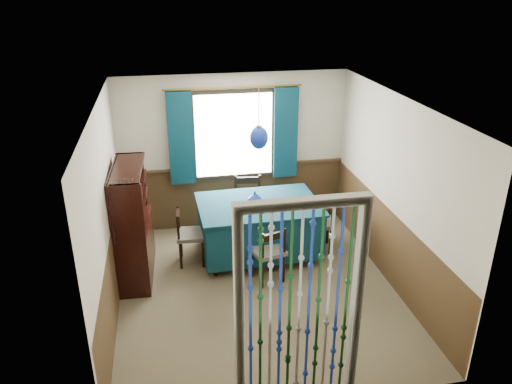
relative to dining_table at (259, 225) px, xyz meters
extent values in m
plane|color=brown|center=(-0.19, -0.91, -0.48)|extent=(4.00, 4.00, 0.00)
plane|color=silver|center=(-0.19, -0.91, 2.02)|extent=(4.00, 4.00, 0.00)
plane|color=beige|center=(-0.19, 1.09, 0.77)|extent=(3.60, 0.00, 3.60)
plane|color=beige|center=(-0.19, -2.91, 0.77)|extent=(3.60, 0.00, 3.60)
plane|color=beige|center=(-1.99, -0.91, 0.77)|extent=(0.00, 4.00, 4.00)
plane|color=beige|center=(1.61, -0.91, 0.77)|extent=(0.00, 4.00, 4.00)
plane|color=#442F19|center=(-0.19, 1.08, 0.02)|extent=(3.60, 0.00, 3.60)
plane|color=#442F19|center=(-0.19, -2.89, 0.02)|extent=(3.60, 0.00, 3.60)
plane|color=#442F19|center=(-1.98, -0.91, 0.02)|extent=(0.00, 4.00, 4.00)
plane|color=#442F19|center=(1.59, -0.91, 0.02)|extent=(0.00, 4.00, 4.00)
cube|color=black|center=(-0.19, 1.04, 1.07)|extent=(1.32, 0.12, 1.42)
cube|color=#0C3140|center=(0.00, 0.00, -0.02)|extent=(1.69, 1.17, 0.68)
cube|color=#0C3140|center=(0.00, 0.00, 0.34)|extent=(1.75, 1.23, 0.03)
cylinder|color=black|center=(-0.69, -0.45, -0.41)|extent=(0.07, 0.07, 0.14)
cylinder|color=black|center=(0.71, -0.42, -0.41)|extent=(0.07, 0.07, 0.14)
cylinder|color=black|center=(-0.71, 0.42, -0.41)|extent=(0.07, 0.07, 0.14)
cylinder|color=black|center=(0.69, 0.45, -0.41)|extent=(0.07, 0.07, 0.14)
cylinder|color=black|center=(-0.12, -0.88, -0.27)|extent=(0.04, 0.04, 0.42)
cylinder|color=black|center=(0.19, -0.79, -0.27)|extent=(0.04, 0.04, 0.42)
cylinder|color=black|center=(-0.21, -0.58, -0.27)|extent=(0.04, 0.04, 0.42)
cylinder|color=black|center=(0.10, -0.49, -0.27)|extent=(0.04, 0.04, 0.42)
cube|color=#5B5549|center=(-0.01, -0.69, -0.03)|extent=(0.50, 0.48, 0.06)
cube|color=black|center=(0.04, -0.84, 0.27)|extent=(0.34, 0.13, 0.09)
cylinder|color=black|center=(-0.12, -0.89, 0.14)|extent=(0.04, 0.04, 0.41)
cylinder|color=black|center=(0.19, -0.80, 0.14)|extent=(0.04, 0.04, 0.41)
cylinder|color=black|center=(0.18, 0.84, -0.24)|extent=(0.05, 0.05, 0.47)
cylinder|color=black|center=(-0.20, 0.89, -0.24)|extent=(0.05, 0.05, 0.47)
cylinder|color=black|center=(0.13, 0.48, -0.24)|extent=(0.05, 0.05, 0.47)
cylinder|color=black|center=(-0.24, 0.53, -0.24)|extent=(0.05, 0.05, 0.47)
cube|color=#5B5549|center=(-0.03, 0.68, 0.02)|extent=(0.51, 0.50, 0.06)
cube|color=black|center=(-0.01, 0.87, 0.37)|extent=(0.40, 0.09, 0.10)
cylinder|color=black|center=(0.18, 0.85, 0.22)|extent=(0.04, 0.04, 0.46)
cylinder|color=black|center=(-0.20, 0.90, 0.22)|extent=(0.04, 0.04, 0.46)
cylinder|color=black|center=(-1.13, 0.14, -0.27)|extent=(0.04, 0.04, 0.42)
cylinder|color=black|center=(-1.15, -0.19, -0.27)|extent=(0.04, 0.04, 0.42)
cylinder|color=black|center=(-0.82, 0.12, -0.27)|extent=(0.04, 0.04, 0.42)
cylinder|color=black|center=(-0.84, -0.21, -0.27)|extent=(0.04, 0.04, 0.42)
cube|color=#5B5549|center=(-0.99, -0.04, -0.03)|extent=(0.42, 0.43, 0.06)
cube|color=black|center=(-1.15, -0.02, 0.28)|extent=(0.06, 0.35, 0.09)
cylinder|color=black|center=(-1.14, 0.14, 0.15)|extent=(0.04, 0.04, 0.41)
cylinder|color=black|center=(-1.16, -0.19, 0.15)|extent=(0.04, 0.04, 0.41)
cylinder|color=black|center=(1.05, -0.20, -0.27)|extent=(0.04, 0.04, 0.42)
cylinder|color=black|center=(1.11, 0.12, -0.27)|extent=(0.04, 0.04, 0.42)
cylinder|color=black|center=(0.74, -0.14, -0.27)|extent=(0.04, 0.04, 0.42)
cylinder|color=black|center=(0.81, 0.18, -0.27)|extent=(0.04, 0.04, 0.42)
cube|color=#5B5549|center=(0.93, -0.01, -0.03)|extent=(0.46, 0.48, 0.06)
cube|color=black|center=(1.09, -0.04, 0.27)|extent=(0.11, 0.35, 0.09)
cylinder|color=black|center=(1.06, -0.20, 0.14)|extent=(0.04, 0.04, 0.41)
cylinder|color=black|center=(1.12, 0.12, 0.14)|extent=(0.04, 0.04, 0.41)
cube|color=black|center=(-1.75, -0.20, -0.08)|extent=(0.48, 1.23, 0.79)
cube|color=black|center=(-1.75, -0.78, 0.71)|extent=(0.37, 0.07, 0.79)
cube|color=black|center=(-1.75, 0.37, 0.71)|extent=(0.37, 0.07, 0.79)
cube|color=black|center=(-1.75, -0.20, 1.08)|extent=(0.43, 1.23, 0.04)
cube|color=black|center=(-1.94, -0.20, 0.71)|extent=(0.09, 1.19, 0.79)
cube|color=black|center=(-1.72, -0.20, 0.59)|extent=(0.37, 1.14, 0.02)
cube|color=black|center=(-1.72, -0.20, 0.85)|extent=(0.37, 1.14, 0.02)
cylinder|color=olive|center=(0.00, 0.00, 1.68)|extent=(0.01, 0.01, 0.69)
ellipsoid|color=navy|center=(0.00, 0.00, 1.34)|extent=(0.25, 0.25, 0.31)
cylinder|color=olive|center=(0.00, 0.00, 1.49)|extent=(0.08, 0.08, 0.03)
imported|color=navy|center=(-0.06, -0.03, 0.45)|extent=(0.21, 0.21, 0.19)
imported|color=beige|center=(-1.70, -0.48, 0.63)|extent=(0.23, 0.23, 0.05)
imported|color=beige|center=(-1.70, 0.12, 0.40)|extent=(0.16, 0.16, 0.17)
camera|label=1|loc=(-1.26, -6.36, 3.34)|focal=35.00mm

